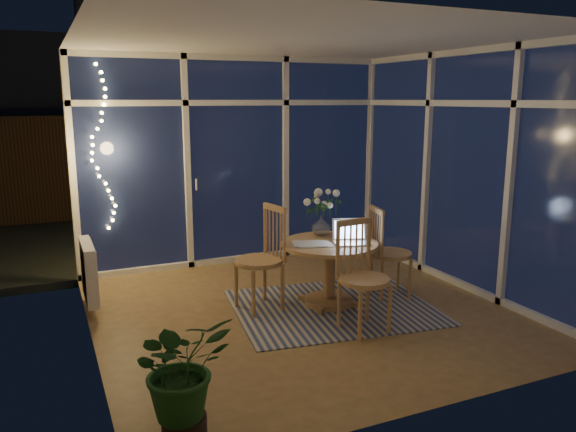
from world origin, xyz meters
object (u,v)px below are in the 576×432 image
at_px(flower_vase, 321,225).
at_px(chair_front, 365,277).
at_px(chair_right, 391,252).
at_px(chair_left, 259,259).
at_px(laptop, 352,231).
at_px(potted_plant, 183,383).
at_px(dining_table, 329,274).

bearing_deg(flower_vase, chair_front, -94.87).
xyz_separation_m(chair_right, chair_front, (-0.74, -0.68, 0.02)).
bearing_deg(chair_left, laptop, 60.47).
bearing_deg(chair_front, chair_right, 37.28).
relative_size(chair_right, chair_front, 0.97).
xyz_separation_m(flower_vase, potted_plant, (-1.98, -2.00, -0.39)).
bearing_deg(flower_vase, chair_left, -169.62).
height_order(chair_front, laptop, chair_front).
xyz_separation_m(dining_table, laptop, (0.17, -0.14, 0.46)).
height_order(chair_left, chair_right, chair_left).
bearing_deg(chair_left, chair_right, 71.48).
xyz_separation_m(dining_table, chair_front, (-0.03, -0.72, 0.18)).
xyz_separation_m(chair_left, potted_plant, (-1.22, -1.86, -0.15)).
bearing_deg(chair_front, potted_plant, -157.68).
bearing_deg(chair_left, flower_vase, 90.09).
relative_size(flower_vase, potted_plant, 0.28).
distance_m(laptop, flower_vase, 0.46).
distance_m(chair_left, chair_right, 1.43).
height_order(chair_right, chair_front, chair_front).
bearing_deg(laptop, potted_plant, -125.34).
relative_size(chair_front, laptop, 2.96).
bearing_deg(chair_front, laptop, 65.96).
distance_m(laptop, potted_plant, 2.64).
relative_size(dining_table, chair_left, 0.91).
bearing_deg(chair_front, chair_left, 122.36).
height_order(dining_table, laptop, laptop).
xyz_separation_m(chair_front, flower_vase, (0.09, 1.02, 0.25)).
relative_size(dining_table, flower_vase, 4.62).
xyz_separation_m(chair_right, potted_plant, (-2.63, -1.66, -0.12)).
xyz_separation_m(chair_front, laptop, (0.20, 0.58, 0.28)).
distance_m(chair_right, laptop, 0.63).
bearing_deg(potted_plant, chair_right, 32.20).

